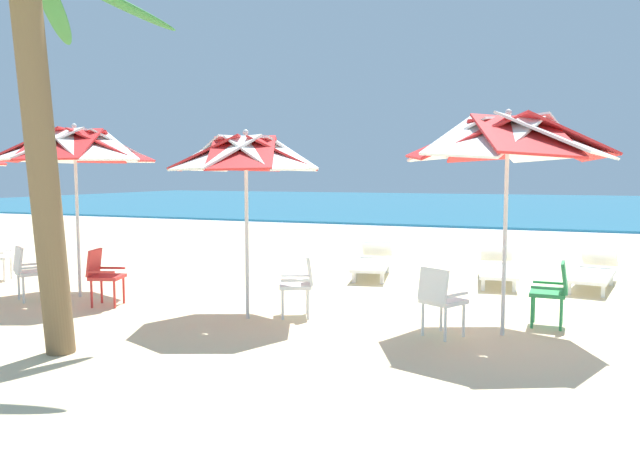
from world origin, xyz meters
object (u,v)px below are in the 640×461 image
at_px(plastic_chair_2, 300,282).
at_px(beach_umbrella_2, 75,147).
at_px(sun_lounger_0, 593,272).
at_px(palm_tree_0, 43,110).
at_px(beach_umbrella_0, 508,140).
at_px(sun_lounger_1, 497,268).
at_px(beach_umbrella_1, 246,156).
at_px(plastic_chair_0, 553,290).
at_px(sun_lounger_2, 373,262).
at_px(plastic_chair_3, 103,273).
at_px(plastic_chair_4, 28,270).
at_px(plastic_chair_1, 440,297).

distance_m(plastic_chair_2, beach_umbrella_2, 4.35).
relative_size(sun_lounger_0, palm_tree_0, 0.52).
distance_m(beach_umbrella_0, sun_lounger_0, 4.58).
xyz_separation_m(sun_lounger_0, sun_lounger_1, (-1.61, -0.09, 0.00)).
xyz_separation_m(beach_umbrella_2, sun_lounger_1, (6.22, 3.83, -2.15)).
distance_m(beach_umbrella_1, sun_lounger_1, 5.47).
height_order(beach_umbrella_2, sun_lounger_1, beach_umbrella_2).
bearing_deg(beach_umbrella_2, plastic_chair_2, 0.72).
bearing_deg(palm_tree_0, beach_umbrella_0, 30.94).
height_order(beach_umbrella_1, plastic_chair_2, beach_umbrella_1).
bearing_deg(beach_umbrella_1, palm_tree_0, -116.67).
relative_size(plastic_chair_0, sun_lounger_1, 0.39).
bearing_deg(beach_umbrella_2, sun_lounger_2, 43.91).
bearing_deg(plastic_chair_3, plastic_chair_2, 8.27).
height_order(beach_umbrella_2, sun_lounger_0, beach_umbrella_2).
distance_m(plastic_chair_0, plastic_chair_2, 3.38).
bearing_deg(palm_tree_0, beach_umbrella_1, 63.33).
xyz_separation_m(plastic_chair_3, sun_lounger_1, (5.39, 4.23, -0.22)).
relative_size(beach_umbrella_2, sun_lounger_2, 1.26).
bearing_deg(beach_umbrella_0, plastic_chair_0, 49.45).
bearing_deg(plastic_chair_2, sun_lounger_0, 44.58).
bearing_deg(sun_lounger_1, sun_lounger_0, 3.34).
bearing_deg(sun_lounger_2, plastic_chair_3, -126.41).
bearing_deg(plastic_chair_4, plastic_chair_2, 7.54).
bearing_deg(plastic_chair_3, palm_tree_0, -60.90).
distance_m(beach_umbrella_2, plastic_chair_4, 2.08).
bearing_deg(sun_lounger_0, palm_tree_0, -131.00).
relative_size(beach_umbrella_2, sun_lounger_1, 1.27).
distance_m(sun_lounger_2, palm_tree_0, 7.05).
relative_size(beach_umbrella_2, palm_tree_0, 0.66).
distance_m(plastic_chair_2, sun_lounger_2, 3.68).
relative_size(plastic_chair_0, plastic_chair_4, 1.00).
bearing_deg(sun_lounger_0, plastic_chair_4, -151.93).
bearing_deg(plastic_chair_0, beach_umbrella_1, -165.04).
xyz_separation_m(beach_umbrella_0, plastic_chair_2, (-2.74, -0.00, -1.92)).
relative_size(plastic_chair_3, sun_lounger_1, 0.39).
relative_size(beach_umbrella_1, plastic_chair_3, 3.01).
bearing_deg(plastic_chair_3, beach_umbrella_2, 154.34).
relative_size(beach_umbrella_2, plastic_chair_4, 3.24).
distance_m(sun_lounger_1, palm_tree_0, 8.07).
bearing_deg(sun_lounger_1, plastic_chair_3, -141.89).
bearing_deg(beach_umbrella_1, plastic_chair_2, 31.33).
distance_m(beach_umbrella_0, sun_lounger_1, 4.36).
height_order(plastic_chair_2, plastic_chair_4, same).
height_order(beach_umbrella_0, sun_lounger_0, beach_umbrella_0).
xyz_separation_m(plastic_chair_0, palm_tree_0, (-5.12, -3.39, 2.18)).
bearing_deg(plastic_chair_0, plastic_chair_4, -170.78).
bearing_deg(plastic_chair_3, plastic_chair_1, 0.81).
bearing_deg(plastic_chair_4, beach_umbrella_2, 45.12).
height_order(plastic_chair_1, plastic_chair_3, same).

